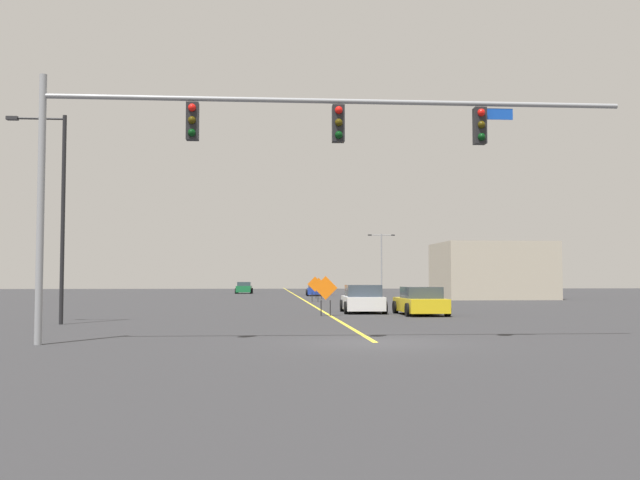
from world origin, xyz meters
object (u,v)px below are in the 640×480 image
object	(u,v)px
car_white_mid	(363,300)
car_blue_distant	(316,290)
traffic_signal_assembly	(259,140)
construction_sign_median_near	(319,286)
car_green_far	(244,288)
car_yellow_passing	(420,302)
construction_sign_left_shoulder	(315,286)
car_red_near	(318,289)
street_lamp_far_right	(381,258)
construction_sign_right_shoulder	(326,290)
street_lamp_near_right	(58,207)

from	to	relation	value
car_white_mid	car_blue_distant	bearing A→B (deg)	89.87
traffic_signal_assembly	car_blue_distant	bearing A→B (deg)	84.40
construction_sign_median_near	car_green_far	world-z (taller)	construction_sign_median_near
car_green_far	car_yellow_passing	xyz separation A→B (m)	(10.21, -50.87, 0.01)
construction_sign_left_shoulder	car_blue_distant	distance (m)	18.98
construction_sign_left_shoulder	car_red_near	distance (m)	24.86
street_lamp_far_right	car_red_near	distance (m)	11.21
street_lamp_far_right	construction_sign_left_shoulder	size ratio (longest dim) A/B	3.72
construction_sign_right_shoulder	car_white_mid	distance (m)	3.70
construction_sign_median_near	car_white_mid	world-z (taller)	construction_sign_median_near
street_lamp_near_right	car_white_mid	xyz separation A→B (m)	(13.18, 8.52, -3.90)
street_lamp_near_right	car_yellow_passing	bearing A→B (deg)	21.28
street_lamp_near_right	car_blue_distant	distance (m)	47.31
construction_sign_left_shoulder	car_blue_distant	size ratio (longest dim) A/B	0.47
construction_sign_median_near	car_yellow_passing	size ratio (longest dim) A/B	0.40
car_yellow_passing	street_lamp_far_right	bearing A→B (deg)	83.01
street_lamp_far_right	construction_sign_right_shoulder	xyz separation A→B (m)	(-11.06, -52.25, -3.09)
car_yellow_passing	construction_sign_left_shoulder	bearing A→B (deg)	100.77
street_lamp_near_right	traffic_signal_assembly	bearing A→B (deg)	-47.99
car_white_mid	car_yellow_passing	xyz separation A→B (m)	(2.53, -2.40, -0.04)
traffic_signal_assembly	car_green_far	size ratio (longest dim) A/B	4.18
street_lamp_far_right	car_white_mid	size ratio (longest dim) A/B	1.74
construction_sign_median_near	construction_sign_right_shoulder	bearing A→B (deg)	-93.43
street_lamp_near_right	car_red_near	world-z (taller)	street_lamp_near_right
construction_sign_left_shoulder	car_green_far	distance (m)	31.33
street_lamp_near_right	construction_sign_right_shoulder	distance (m)	12.79
car_green_far	construction_sign_median_near	bearing A→B (deg)	-72.46
street_lamp_far_right	car_green_far	world-z (taller)	street_lamp_far_right
construction_sign_left_shoulder	car_blue_distant	bearing A→B (deg)	85.80
construction_sign_median_near	construction_sign_right_shoulder	xyz separation A→B (m)	(-1.71, -28.59, 0.07)
car_red_near	car_yellow_passing	distance (m)	45.01
construction_sign_left_shoulder	car_yellow_passing	bearing A→B (deg)	-79.23
street_lamp_near_right	construction_sign_median_near	world-z (taller)	street_lamp_near_right
construction_sign_left_shoulder	car_green_far	bearing A→B (deg)	101.74
traffic_signal_assembly	construction_sign_median_near	xyz separation A→B (m)	(4.75, 43.01, -4.53)
street_lamp_far_right	car_yellow_passing	distance (m)	52.23
construction_sign_left_shoulder	construction_sign_right_shoulder	xyz separation A→B (m)	(-0.87, -20.74, -0.02)
street_lamp_far_right	car_yellow_passing	bearing A→B (deg)	-96.99
construction_sign_left_shoulder	street_lamp_near_right	bearing A→B (deg)	-114.28
street_lamp_far_right	car_green_far	bearing A→B (deg)	-177.09
construction_sign_median_near	car_red_near	distance (m)	16.97
construction_sign_right_shoulder	car_red_near	xyz separation A→B (m)	(2.89, 45.51, -0.58)
car_white_mid	street_lamp_near_right	bearing A→B (deg)	-147.12
car_green_far	car_yellow_passing	distance (m)	51.89
construction_sign_median_near	car_yellow_passing	xyz separation A→B (m)	(3.00, -28.05, -0.51)
car_blue_distant	street_lamp_far_right	bearing A→B (deg)	55.09
street_lamp_near_right	car_blue_distant	size ratio (longest dim) A/B	2.02
car_green_far	street_lamp_far_right	bearing A→B (deg)	2.91
street_lamp_near_right	car_blue_distant	world-z (taller)	street_lamp_near_right
car_green_far	car_white_mid	bearing A→B (deg)	-80.99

